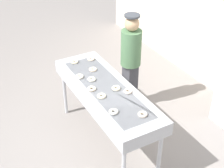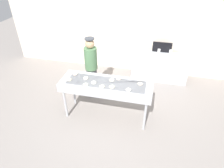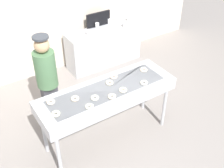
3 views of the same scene
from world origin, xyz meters
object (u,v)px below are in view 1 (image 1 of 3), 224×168
(sugar_donut_2, at_px, (114,112))
(sugar_donut_10, at_px, (74,62))
(sugar_donut_6, at_px, (116,88))
(sugar_donut_8, at_px, (79,76))
(sugar_donut_5, at_px, (143,114))
(worker_baker, at_px, (131,57))
(fryer_conveyor, at_px, (106,93))
(sugar_donut_9, at_px, (92,89))
(sugar_donut_0, at_px, (128,91))
(sugar_donut_3, at_px, (101,96))
(sugar_donut_7, at_px, (92,79))
(sugar_donut_4, at_px, (91,59))
(sugar_donut_1, at_px, (93,69))

(sugar_donut_2, relative_size, sugar_donut_10, 1.00)
(sugar_donut_6, bearing_deg, sugar_donut_8, -149.10)
(sugar_donut_5, relative_size, worker_baker, 0.07)
(sugar_donut_8, bearing_deg, sugar_donut_6, 30.90)
(fryer_conveyor, xyz_separation_m, sugar_donut_2, (0.55, -0.18, 0.12))
(fryer_conveyor, distance_m, worker_baker, 1.01)
(sugar_donut_8, bearing_deg, fryer_conveyor, 27.11)
(sugar_donut_6, distance_m, sugar_donut_9, 0.33)
(fryer_conveyor, relative_size, sugar_donut_2, 17.96)
(sugar_donut_0, xyz_separation_m, sugar_donut_5, (0.51, -0.11, 0.00))
(sugar_donut_3, bearing_deg, sugar_donut_7, 171.08)
(sugar_donut_0, relative_size, sugar_donut_9, 1.00)
(sugar_donut_2, height_order, sugar_donut_5, same)
(sugar_donut_10, bearing_deg, sugar_donut_0, 15.36)
(fryer_conveyor, relative_size, sugar_donut_4, 17.96)
(sugar_donut_9, bearing_deg, sugar_donut_3, 9.85)
(sugar_donut_2, distance_m, sugar_donut_7, 0.81)
(sugar_donut_5, bearing_deg, sugar_donut_9, -159.74)
(sugar_donut_6, xyz_separation_m, sugar_donut_9, (-0.15, -0.30, 0.00))
(sugar_donut_10, distance_m, worker_baker, 0.92)
(sugar_donut_0, relative_size, sugar_donut_10, 1.00)
(sugar_donut_6, bearing_deg, worker_baker, 136.55)
(sugar_donut_1, bearing_deg, sugar_donut_9, -27.79)
(sugar_donut_3, bearing_deg, sugar_donut_4, 161.91)
(sugar_donut_5, bearing_deg, sugar_donut_3, -156.18)
(sugar_donut_3, bearing_deg, sugar_donut_9, -170.15)
(fryer_conveyor, height_order, sugar_donut_0, sugar_donut_0)
(sugar_donut_1, xyz_separation_m, sugar_donut_5, (1.27, 0.05, 0.00))
(sugar_donut_5, height_order, sugar_donut_9, same)
(sugar_donut_3, xyz_separation_m, sugar_donut_9, (-0.22, -0.04, 0.00))
(sugar_donut_2, xyz_separation_m, sugar_donut_3, (-0.37, 0.02, 0.00))
(sugar_donut_5, bearing_deg, sugar_donut_2, -127.52)
(fryer_conveyor, bearing_deg, sugar_donut_6, 42.84)
(sugar_donut_9, height_order, worker_baker, worker_baker)
(sugar_donut_6, relative_size, worker_baker, 0.07)
(sugar_donut_7, bearing_deg, sugar_donut_9, -25.84)
(sugar_donut_4, bearing_deg, sugar_donut_1, -20.77)
(sugar_donut_9, bearing_deg, sugar_donut_0, 53.94)
(sugar_donut_4, distance_m, sugar_donut_10, 0.27)
(sugar_donut_0, bearing_deg, sugar_donut_10, -164.64)
(sugar_donut_0, relative_size, sugar_donut_2, 1.00)
(sugar_donut_4, distance_m, worker_baker, 0.66)
(sugar_donut_7, relative_size, sugar_donut_10, 1.00)
(sugar_donut_6, bearing_deg, sugar_donut_0, 35.99)
(sugar_donut_3, height_order, sugar_donut_6, same)
(sugar_donut_4, bearing_deg, sugar_donut_0, 2.20)
(sugar_donut_9, height_order, sugar_donut_10, same)
(sugar_donut_2, relative_size, sugar_donut_4, 1.00)
(fryer_conveyor, height_order, sugar_donut_5, sugar_donut_5)
(sugar_donut_2, relative_size, sugar_donut_3, 1.00)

